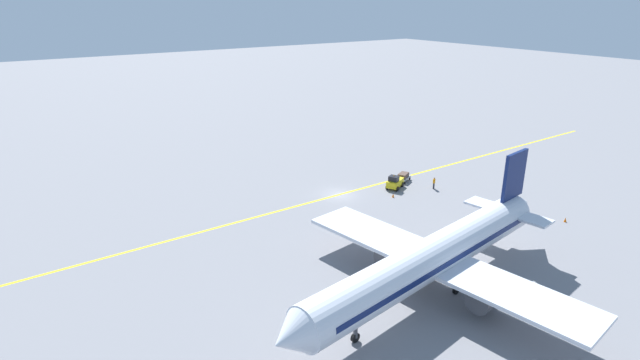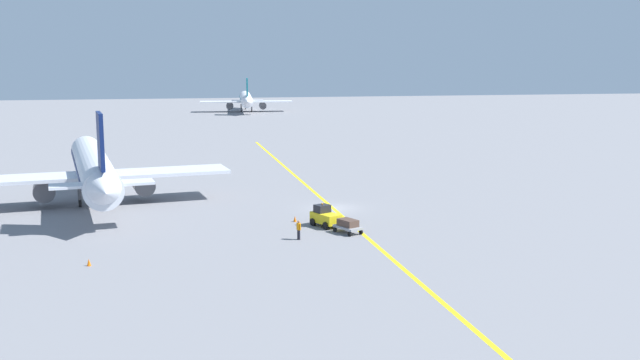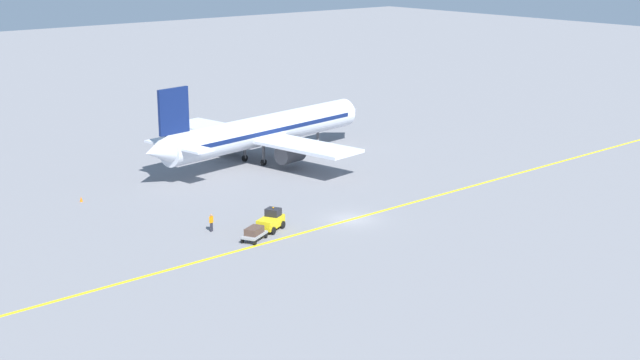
# 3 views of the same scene
# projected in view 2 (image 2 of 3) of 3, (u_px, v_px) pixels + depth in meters

# --- Properties ---
(ground_plane) EXTENTS (400.00, 400.00, 0.00)m
(ground_plane) POSITION_uv_depth(u_px,v_px,m) (333.00, 208.00, 76.64)
(ground_plane) COLOR slate
(apron_yellow_centreline) EXTENTS (3.34, 119.97, 0.01)m
(apron_yellow_centreline) POSITION_uv_depth(u_px,v_px,m) (333.00, 208.00, 76.64)
(apron_yellow_centreline) COLOR yellow
(apron_yellow_centreline) RESTS_ON ground
(airplane_at_gate) EXTENTS (28.47, 35.47, 10.60)m
(airplane_at_gate) POSITION_uv_depth(u_px,v_px,m) (94.00, 169.00, 78.60)
(airplane_at_gate) COLOR silver
(airplane_at_gate) RESTS_ON ground
(airplane_distant_taxiing) EXTENTS (25.46, 31.99, 9.54)m
(airplane_distant_taxiing) POSITION_uv_depth(u_px,v_px,m) (246.00, 99.00, 205.70)
(airplane_distant_taxiing) COLOR white
(airplane_distant_taxiing) RESTS_ON ground
(baggage_tug_white) EXTENTS (2.73, 3.35, 2.11)m
(baggage_tug_white) POSITION_uv_depth(u_px,v_px,m) (325.00, 217.00, 68.44)
(baggage_tug_white) COLOR gold
(baggage_tug_white) RESTS_ON ground
(baggage_cart_trailing) EXTENTS (2.40, 2.95, 1.24)m
(baggage_cart_trailing) POSITION_uv_depth(u_px,v_px,m) (348.00, 225.00, 65.87)
(baggage_cart_trailing) COLOR gray
(baggage_cart_trailing) RESTS_ON ground
(ground_crew_worker) EXTENTS (0.34, 0.54, 1.68)m
(ground_crew_worker) POSITION_uv_depth(u_px,v_px,m) (299.00, 229.00, 63.53)
(ground_crew_worker) COLOR #23232D
(ground_crew_worker) RESTS_ON ground
(traffic_cone_near_nose) EXTENTS (0.32, 0.32, 0.55)m
(traffic_cone_near_nose) POSITION_uv_depth(u_px,v_px,m) (89.00, 262.00, 55.72)
(traffic_cone_near_nose) COLOR orange
(traffic_cone_near_nose) RESTS_ON ground
(traffic_cone_mid_apron) EXTENTS (0.32, 0.32, 0.55)m
(traffic_cone_mid_apron) POSITION_uv_depth(u_px,v_px,m) (295.00, 219.00, 70.45)
(traffic_cone_mid_apron) COLOR orange
(traffic_cone_mid_apron) RESTS_ON ground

